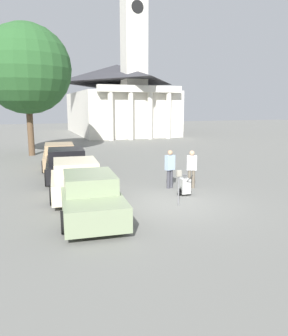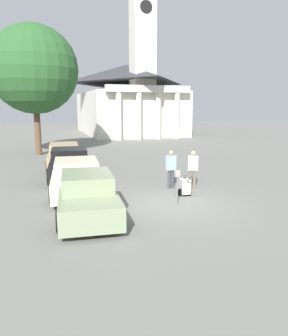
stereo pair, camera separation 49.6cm
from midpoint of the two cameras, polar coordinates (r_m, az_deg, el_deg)
The scene contains 11 objects.
ground_plane at distance 12.08m, azimuth 5.73°, elevation -6.36°, with size 120.00×120.00×0.00m, color slate.
parked_car_sage at distance 11.01m, azimuth -8.62°, elevation -4.59°, with size 2.26×5.11×1.41m.
parked_car_cream at distance 13.85m, azimuth -10.68°, elevation -1.49°, with size 2.40×5.28×1.39m.
parked_car_black at distance 16.65m, azimuth -12.00°, elevation 0.66°, with size 2.35×4.77×1.50m.
parked_car_tan at distance 19.74m, azimuth -13.00°, elevation 2.06°, with size 2.23×4.90×1.42m.
parking_meter at distance 11.73m, azimuth 7.03°, elevation -2.32°, with size 0.18×0.09×1.30m.
person_worker at distance 14.21m, azimuth 5.71°, elevation 0.19°, with size 0.47×0.33×1.68m.
person_supervisor at distance 14.33m, azimuth 9.49°, elevation 0.13°, with size 0.47×0.38×1.66m.
equipment_cart at distance 13.24m, azimuth 8.18°, elevation -3.15°, with size 0.49×1.00×1.00m.
church at distance 43.37m, azimuth -2.53°, elevation 12.53°, with size 11.12×17.83×22.89m.
shade_tree at distance 25.25m, azimuth -18.05°, elevation 15.96°, with size 6.21×6.21×9.18m.
Camera 2 is at (-4.48, -10.62, 3.54)m, focal length 35.00 mm.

